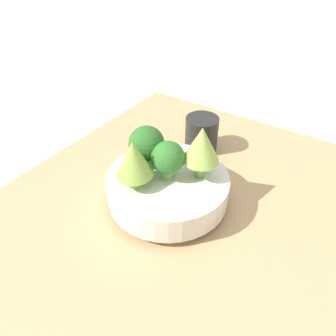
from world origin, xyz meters
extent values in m
plane|color=beige|center=(0.00, 0.00, 0.00)|extent=(6.00, 6.00, 0.00)
cube|color=tan|center=(0.00, 0.00, 0.02)|extent=(0.82, 0.65, 0.04)
cylinder|color=silver|center=(0.01, 0.01, 0.04)|extent=(0.10, 0.10, 0.01)
cylinder|color=silver|center=(0.01, 0.01, 0.08)|extent=(0.23, 0.23, 0.05)
cylinder|color=#7AB256|center=(0.01, 0.01, 0.11)|extent=(0.02, 0.02, 0.02)
sphere|color=#2D6B28|center=(0.01, 0.01, 0.14)|extent=(0.06, 0.06, 0.06)
cylinder|color=#7AB256|center=(0.02, 0.06, 0.11)|extent=(0.03, 0.03, 0.03)
sphere|color=#286023|center=(0.02, 0.06, 0.15)|extent=(0.07, 0.07, 0.07)
cylinder|color=#609347|center=(0.04, -0.03, 0.12)|extent=(0.02, 0.02, 0.04)
cone|color=#93B751|center=(0.04, -0.03, 0.17)|extent=(0.07, 0.07, 0.07)
cylinder|color=#7AB256|center=(-0.04, 0.05, 0.11)|extent=(0.03, 0.03, 0.02)
cone|color=#84AD47|center=(-0.04, 0.05, 0.16)|extent=(0.07, 0.07, 0.07)
cylinder|color=black|center=(0.21, 0.05, 0.08)|extent=(0.08, 0.08, 0.08)
camera|label=1|loc=(-0.38, -0.24, 0.48)|focal=35.00mm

